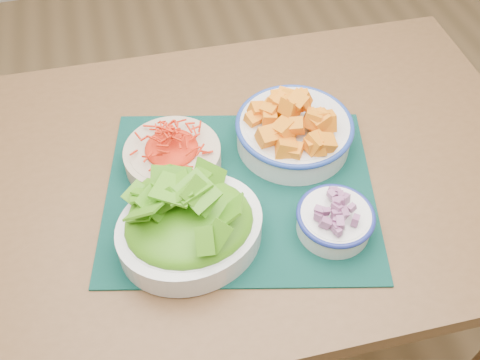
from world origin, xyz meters
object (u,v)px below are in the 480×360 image
Objects in this scene: table at (245,199)px; lettuce_bowl at (189,221)px; onion_bowl at (335,217)px; placemat at (240,191)px; carrot_bowl at (172,153)px; squash_bowl at (295,125)px.

table is 0.26m from lettuce_bowl.
lettuce_bowl is 0.25m from onion_bowl.
lettuce_bowl is (-0.13, -0.14, 0.16)m from table.
lettuce_bowl is at bearing -127.90° from placemat.
placemat is 0.15m from lettuce_bowl.
placemat is (-0.03, -0.06, 0.11)m from table.
carrot_bowl is 0.24m from squash_bowl.
lettuce_bowl is (-0.00, -0.18, 0.03)m from carrot_bowl.
carrot_bowl reaches higher than placemat.
table is at bearing 79.68° from placemat.
squash_bowl reaches higher than table.
squash_bowl is (0.13, 0.09, 0.05)m from placemat.
lettuce_bowl is (-0.11, -0.08, 0.06)m from placemat.
onion_bowl reaches higher than table.
table is at bearing 34.64° from lettuce_bowl.
lettuce_bowl is at bearing -90.63° from carrot_bowl.
table is at bearing -163.57° from squash_bowl.
table is 4.56× the size of squash_bowl.
squash_bowl is at bearing 23.89° from lettuce_bowl.
squash_bowl is 1.69× the size of onion_bowl.
squash_bowl is 0.21m from onion_bowl.
carrot_bowl is at bearing 166.62° from table.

